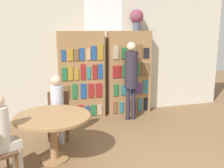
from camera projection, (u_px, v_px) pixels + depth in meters
name	position (u px, v px, depth m)	size (l,w,h in m)	color
wall_back	(104.00, 52.00, 6.26)	(6.40, 0.07, 3.00)	beige
bookshelf_left	(81.00, 75.00, 6.03)	(1.04, 0.34, 2.00)	olive
bookshelf_right	(129.00, 73.00, 6.35)	(1.04, 0.34, 2.00)	olive
flower_vase	(137.00, 18.00, 6.12)	(0.32, 0.32, 0.49)	#475166
reading_table	(53.00, 123.00, 4.07)	(1.17, 1.17, 0.74)	olive
chair_left_side	(58.00, 113.00, 5.00)	(0.46, 0.46, 0.87)	brown
seated_reader_left	(57.00, 105.00, 4.78)	(0.29, 0.37, 1.24)	#B2B7C6
seated_reader_right	(5.00, 133.00, 3.57)	(0.39, 0.35, 1.21)	beige
librarian_standing	(131.00, 73.00, 5.82)	(0.29, 0.56, 1.77)	#28232D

